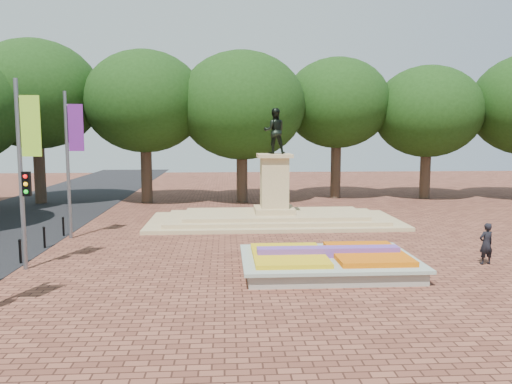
{
  "coord_description": "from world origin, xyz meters",
  "views": [
    {
      "loc": [
        -2.73,
        -19.64,
        5.05
      ],
      "look_at": [
        -1.25,
        4.36,
        2.2
      ],
      "focal_mm": 35.0,
      "sensor_mm": 36.0,
      "label": 1
    }
  ],
  "objects": [
    {
      "name": "ground",
      "position": [
        0.0,
        0.0,
        0.0
      ],
      "size": [
        90.0,
        90.0,
        0.0
      ],
      "primitive_type": "plane",
      "color": "brown",
      "rests_on": "ground"
    },
    {
      "name": "bollard_row",
      "position": [
        -10.7,
        -1.5,
        0.53
      ],
      "size": [
        0.12,
        13.12,
        0.98
      ],
      "color": "black",
      "rests_on": "ground"
    },
    {
      "name": "tree_row_back",
      "position": [
        2.33,
        18.0,
        6.67
      ],
      "size": [
        44.8,
        8.8,
        10.43
      ],
      "color": "#37291E",
      "rests_on": "ground"
    },
    {
      "name": "monument",
      "position": [
        0.0,
        8.0,
        0.88
      ],
      "size": [
        14.0,
        6.0,
        6.4
      ],
      "color": "tan",
      "rests_on": "ground"
    },
    {
      "name": "banner_poles",
      "position": [
        -10.08,
        -1.31,
        3.88
      ],
      "size": [
        0.88,
        11.17,
        7.0
      ],
      "color": "slate",
      "rests_on": "ground"
    },
    {
      "name": "flower_bed",
      "position": [
        1.03,
        -2.0,
        0.38
      ],
      "size": [
        6.3,
        4.3,
        0.91
      ],
      "color": "gray",
      "rests_on": "ground"
    },
    {
      "name": "pedestrian",
      "position": [
        7.28,
        -1.4,
        0.81
      ],
      "size": [
        0.66,
        0.5,
        1.62
      ],
      "primitive_type": "imported",
      "rotation": [
        0.0,
        0.0,
        3.34
      ],
      "color": "black",
      "rests_on": "ground"
    }
  ]
}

